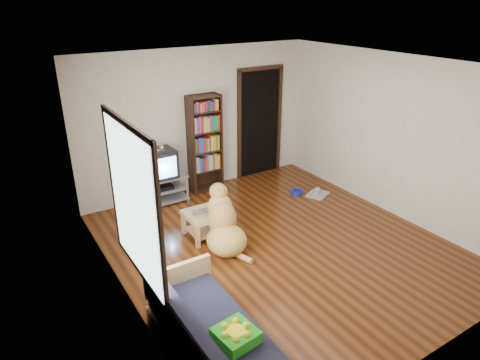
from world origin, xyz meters
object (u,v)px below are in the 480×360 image
green_cushion (236,335)px  tv_stand (161,189)px  bookshelf (205,139)px  sofa (211,341)px  laptop (205,213)px  grey_rag (318,194)px  coffee_table (204,220)px  dog (224,225)px  crt_tv (158,163)px  dog_bowl (296,192)px

green_cushion → tv_stand: 3.99m
bookshelf → sofa: 4.26m
green_cushion → laptop: size_ratio=1.01×
grey_rag → sofa: (-3.53, -2.38, 0.25)m
green_cushion → coffee_table: bearing=61.5°
green_cushion → grey_rag: green_cushion is taller
tv_stand → dog: (0.22, -1.81, 0.07)m
sofa → coffee_table: bearing=63.8°
tv_stand → dog: dog is taller
green_cushion → dog: (1.07, 2.08, -0.14)m
tv_stand → crt_tv: 0.47m
dog → laptop: bearing=107.6°
tv_stand → sofa: sofa is taller
laptop → sofa: size_ratio=0.20×
green_cushion → crt_tv: bearing=70.5°
tv_stand → coffee_table: (0.11, -1.43, 0.01)m
dog_bowl → grey_rag: 0.39m
green_cushion → dog_bowl: (3.11, 2.89, -0.44)m
bookshelf → sofa: size_ratio=1.00×
laptop → dog: bearing=-64.9°
green_cushion → grey_rag: (3.41, 2.64, -0.47)m
laptop → sofa: (-1.09, -2.18, -0.15)m
laptop → crt_tv: crt_tv is taller
tv_stand → bookshelf: (0.95, 0.09, 0.73)m
coffee_table → crt_tv: bearing=94.4°
tv_stand → sofa: 3.76m
laptop → dog: (0.11, -0.36, -0.08)m
tv_stand → grey_rag: bearing=-26.1°
crt_tv → bookshelf: bearing=4.3°
crt_tv → grey_rag: bearing=-26.5°
dog → dog_bowl: bearing=21.7°
grey_rag → coffee_table: size_ratio=0.73×
dog_bowl → bookshelf: size_ratio=0.12×
laptop → grey_rag: bearing=12.3°
bookshelf → dog: size_ratio=1.58×
sofa → coffee_table: 2.46m
sofa → dog: 2.18m
sofa → dog: dog is taller
grey_rag → bookshelf: bookshelf is taller
grey_rag → dog: (-2.33, -0.56, 0.32)m
dog_bowl → bookshelf: 1.96m
crt_tv → bookshelf: bookshelf is taller
sofa → coffee_table: (1.09, 2.21, 0.02)m
coffee_table → dog: 0.41m
green_cushion → dog: size_ratio=0.32×
dog_bowl → sofa: (-3.23, -2.63, 0.22)m
dog_bowl → coffee_table: coffee_table is taller
dog_bowl → coffee_table: bearing=-168.9°
green_cushion → laptop: green_cushion is taller
tv_stand → sofa: (-0.97, -3.63, -0.01)m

